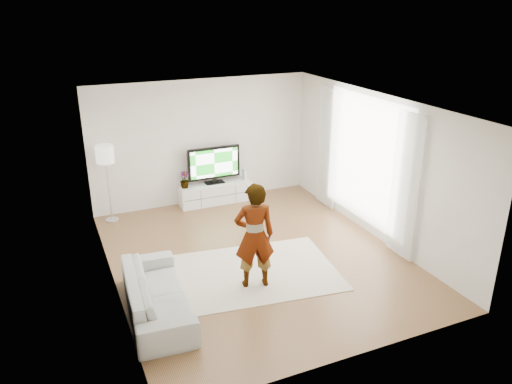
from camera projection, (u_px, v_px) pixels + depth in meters
name	position (u px, v px, depth m)	size (l,w,h in m)	color
floor	(256.00, 257.00, 9.10)	(6.00, 6.00, 0.00)	#966643
ceiling	(256.00, 104.00, 8.08)	(6.00, 6.00, 0.00)	white
wall_left	(107.00, 208.00, 7.65)	(0.02, 6.00, 2.80)	white
wall_right	(376.00, 167.00, 9.52)	(0.02, 6.00, 2.80)	white
wall_back	(202.00, 142.00, 11.15)	(5.00, 0.02, 2.80)	white
wall_front	(355.00, 264.00, 6.03)	(5.00, 0.02, 2.80)	white
window	(366.00, 160.00, 9.76)	(0.01, 2.60, 2.50)	white
curtain_near	(405.00, 187.00, 8.65)	(0.04, 0.70, 2.60)	white
curtain_far	(327.00, 148.00, 10.87)	(0.04, 0.70, 2.60)	white
media_console	(215.00, 193.00, 11.44)	(1.67, 0.47, 0.47)	white
television	(214.00, 164.00, 11.22)	(1.22, 0.24, 0.85)	black
game_console	(244.00, 174.00, 11.59)	(0.06, 0.18, 0.25)	white
potted_plant	(184.00, 180.00, 11.03)	(0.21, 0.21, 0.37)	#3F7238
rug	(255.00, 272.00, 8.57)	(2.77, 1.99, 0.01)	#F0E4CC
player	(254.00, 236.00, 7.88)	(0.64, 0.42, 1.77)	#334772
sofa	(157.00, 294.00, 7.39)	(2.15, 0.84, 0.63)	silver
floor_lamp	(105.00, 158.00, 10.09)	(0.36, 0.36, 1.64)	silver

